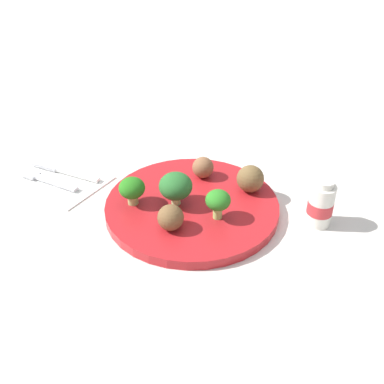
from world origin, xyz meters
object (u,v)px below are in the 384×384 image
(meatball_center, at_px, (203,167))
(fork, at_px, (46,180))
(plate, at_px, (192,206))
(yogurt_bottle, at_px, (321,204))
(broccoli_floret_front_right, at_px, (132,189))
(meatball_back_left, at_px, (169,217))
(meatball_far_rim, at_px, (250,179))
(broccoli_floret_mid_right, at_px, (218,201))
(napkin, at_px, (58,178))
(broccoli_floret_far_rim, at_px, (176,186))
(knife, at_px, (61,171))

(meatball_center, distance_m, fork, 0.28)
(plate, bearing_deg, meatball_center, -78.32)
(meatball_center, distance_m, yogurt_bottle, 0.21)
(broccoli_floret_front_right, height_order, meatball_back_left, broccoli_floret_front_right)
(meatball_far_rim, height_order, fork, meatball_far_rim)
(broccoli_floret_mid_right, distance_m, broccoli_floret_front_right, 0.14)
(broccoli_floret_front_right, relative_size, meatball_far_rim, 1.02)
(plate, xyz_separation_m, napkin, (0.26, 0.02, -0.01))
(broccoli_floret_far_rim, height_order, fork, broccoli_floret_far_rim)
(broccoli_floret_front_right, xyz_separation_m, meatball_center, (-0.07, -0.12, -0.01))
(plate, relative_size, broccoli_floret_mid_right, 5.83)
(meatball_back_left, bearing_deg, broccoli_floret_front_right, -20.32)
(plate, relative_size, knife, 1.93)
(fork, bearing_deg, broccoli_floret_far_rim, -174.37)
(meatball_center, relative_size, meatball_far_rim, 0.82)
(plate, distance_m, broccoli_floret_far_rim, 0.05)
(broccoli_floret_mid_right, xyz_separation_m, meatball_back_left, (0.05, 0.05, -0.01))
(napkin, bearing_deg, broccoli_floret_far_rim, -178.38)
(broccoli_floret_mid_right, bearing_deg, plate, -20.26)
(plate, bearing_deg, fork, 8.10)
(broccoli_floret_front_right, xyz_separation_m, knife, (0.18, -0.04, -0.04))
(broccoli_floret_front_right, relative_size, meatball_back_left, 1.17)
(broccoli_floret_mid_right, distance_m, fork, 0.32)
(broccoli_floret_far_rim, relative_size, fork, 0.45)
(meatball_center, distance_m, napkin, 0.26)
(broccoli_floret_front_right, distance_m, knife, 0.19)
(broccoli_floret_far_rim, bearing_deg, meatball_far_rim, -137.20)
(yogurt_bottle, bearing_deg, fork, 11.41)
(broccoli_floret_front_right, height_order, napkin, broccoli_floret_front_right)
(meatball_back_left, height_order, yogurt_bottle, yogurt_bottle)
(broccoli_floret_mid_right, relative_size, meatball_back_left, 1.22)
(plate, relative_size, broccoli_floret_front_right, 6.07)
(broccoli_floret_mid_right, height_order, knife, broccoli_floret_mid_right)
(broccoli_floret_mid_right, bearing_deg, meatball_center, -54.89)
(meatball_back_left, bearing_deg, napkin, -11.63)
(broccoli_floret_front_right, bearing_deg, broccoli_floret_mid_right, -170.25)
(meatball_center, height_order, meatball_back_left, meatball_back_left)
(broccoli_floret_far_rim, distance_m, meatball_center, 0.09)
(fork, xyz_separation_m, yogurt_bottle, (-0.46, -0.09, 0.03))
(plate, bearing_deg, broccoli_floret_mid_right, 159.74)
(plate, height_order, meatball_center, meatball_center)
(plate, bearing_deg, knife, 0.59)
(broccoli_floret_mid_right, height_order, yogurt_bottle, yogurt_bottle)
(broccoli_floret_mid_right, relative_size, meatball_far_rim, 1.06)
(napkin, relative_size, fork, 1.41)
(broccoli_floret_mid_right, distance_m, meatball_far_rim, 0.09)
(napkin, bearing_deg, broccoli_floret_mid_right, -179.78)
(meatball_center, relative_size, napkin, 0.22)
(plate, relative_size, meatball_center, 7.53)
(plate, xyz_separation_m, broccoli_floret_front_right, (0.08, 0.04, 0.04))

